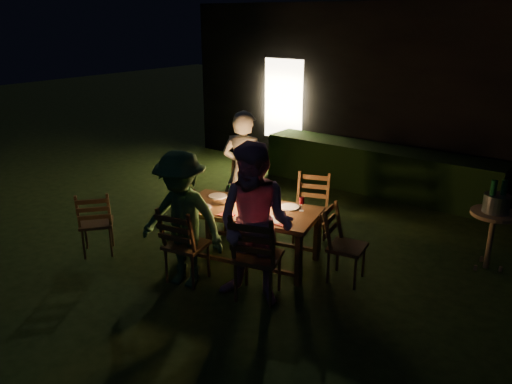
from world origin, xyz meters
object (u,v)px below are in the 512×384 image
Objects in this scene: chair_far_right at (310,224)px; person_opp_left at (182,220)px; chair_spare at (98,234)px; chair_near_left at (186,258)px; side_table at (494,219)px; chair_near_right at (257,271)px; chair_end at (345,258)px; person_house_side at (244,173)px; bottle_bucket_b at (502,199)px; dining_table at (249,214)px; bottle_bucket_a at (492,200)px; bottle_table at (231,195)px; person_opp_right at (255,225)px; chair_far_left at (243,211)px; ice_bucket at (496,203)px; lantern at (254,196)px.

person_opp_left reaches higher than chair_far_right.
chair_near_left is at bearing -42.83° from chair_spare.
side_table is at bearing 30.72° from chair_near_left.
chair_far_right is (-0.25, 1.53, -0.02)m from chair_near_right.
chair_end is 1.94m from person_opp_left.
person_house_side is 5.50× the size of bottle_bucket_b.
bottle_bucket_b is at bearing 126.33° from chair_end.
dining_table is 1.87× the size of chair_near_left.
person_opp_left is at bearing -60.41° from chair_end.
chair_end is 0.53× the size of person_house_side.
chair_far_right is 1.94m from person_opp_left.
person_house_side reaches higher than bottle_bucket_a.
chair_spare is at bearing -146.63° from bottle_table.
chair_far_right is 0.56× the size of person_opp_right.
chair_spare is at bearing -161.95° from dining_table.
bottle_bucket_b is at bearing 31.30° from bottle_table.
chair_far_left reaches higher than bottle_table.
person_house_side is 3.17m from bottle_bucket_a.
side_table is 2.32× the size of bottle_bucket_a.
chair_end is at bearing 26.04° from person_opp_left.
dining_table is 1.87× the size of chair_far_right.
side_table is (1.86, 2.29, -0.23)m from person_opp_right.
side_table is at bearing 31.39° from chair_near_right.
ice_bucket is (2.75, 2.44, 0.55)m from chair_near_left.
person_opp_right is (0.01, -0.05, 0.56)m from chair_near_right.
bottle_table is (1.46, 0.96, 0.57)m from chair_spare.
dining_table is 0.33m from bottle_table.
chair_far_left is 1.66m from person_opp_left.
bottle_table reaches higher than chair_spare.
chair_spare is at bearing -148.27° from lantern.
dining_table is at bearing -18.62° from chair_spare.
chair_far_right is 1.70m from person_opp_right.
chair_far_right is 2.80m from chair_spare.
person_house_side is 0.99× the size of person_opp_right.
bottle_table is (0.37, -0.71, 0.53)m from chair_far_left.
bottle_bucket_a is at bearing -141.34° from ice_bucket.
bottle_table is at bearing 36.98° from chair_far_right.
chair_near_left is at bearing -138.38° from side_table.
bottle_table is at bearing 76.29° from person_opp_left.
chair_far_left is at bearing 117.46° from bottle_table.
chair_near_left is at bearing -120.32° from dining_table.
chair_near_right reaches higher than bottle_bucket_b.
bottle_table is 0.88× the size of bottle_bucket_a.
ice_bucket is at bearing 38.14° from person_opp_right.
chair_far_left is at bearing -7.13° from chair_far_right.
bottle_bucket_a reaches higher than chair_end.
chair_far_right reaches higher than dining_table.
chair_near_right is at bearing -40.50° from chair_spare.
person_opp_left is (1.45, 0.12, 0.52)m from chair_spare.
lantern reaches higher than bottle_table.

